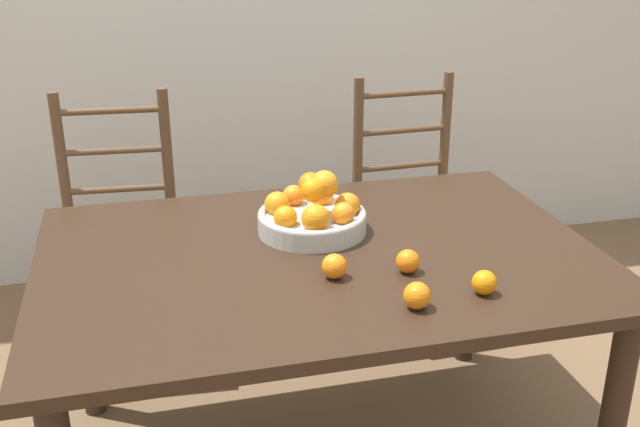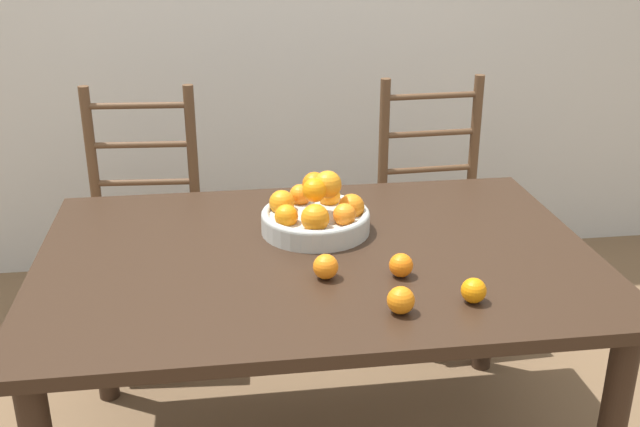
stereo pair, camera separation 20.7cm
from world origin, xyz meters
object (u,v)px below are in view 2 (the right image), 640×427
at_px(orange_loose_2, 401,300).
at_px(chair_left, 142,231).
at_px(orange_loose_1, 401,265).
at_px(orange_loose_3, 474,291).
at_px(fruit_bowl, 316,214).
at_px(chair_right, 437,215).
at_px(orange_loose_0, 324,267).

relative_size(orange_loose_2, chair_left, 0.07).
bearing_deg(orange_loose_1, orange_loose_3, -48.40).
bearing_deg(fruit_bowl, orange_loose_1, -60.79).
xyz_separation_m(orange_loose_2, orange_loose_3, (0.18, 0.03, -0.00)).
bearing_deg(orange_loose_1, chair_right, 67.96).
height_order(orange_loose_0, chair_right, chair_right).
xyz_separation_m(orange_loose_0, orange_loose_1, (0.20, -0.02, -0.00)).
distance_m(fruit_bowl, chair_left, 0.92).
bearing_deg(orange_loose_2, chair_left, 121.29).
bearing_deg(chair_right, fruit_bowl, -133.38).
bearing_deg(chair_left, orange_loose_2, -54.41).
relative_size(fruit_bowl, orange_loose_0, 4.88).
bearing_deg(orange_loose_3, fruit_bowl, 123.75).
relative_size(orange_loose_0, chair_left, 0.06).
bearing_deg(orange_loose_0, fruit_bowl, 86.42).
height_order(orange_loose_0, chair_left, chair_left).
bearing_deg(orange_loose_2, orange_loose_0, 127.04).
distance_m(orange_loose_0, chair_right, 1.16).
bearing_deg(orange_loose_0, orange_loose_3, -27.26).
height_order(orange_loose_2, chair_left, chair_left).
bearing_deg(fruit_bowl, orange_loose_0, -93.58).
bearing_deg(chair_left, orange_loose_3, -47.55).
distance_m(orange_loose_0, orange_loose_2, 0.25).
bearing_deg(orange_loose_3, orange_loose_0, 152.74).
bearing_deg(orange_loose_0, orange_loose_1, -4.58).
distance_m(chair_left, chair_right, 1.14).
height_order(orange_loose_3, chair_right, chair_right).
distance_m(fruit_bowl, orange_loose_2, 0.52).
xyz_separation_m(fruit_bowl, orange_loose_1, (0.18, -0.32, -0.02)).
height_order(fruit_bowl, orange_loose_2, fruit_bowl).
bearing_deg(orange_loose_2, orange_loose_1, 76.14).
bearing_deg(orange_loose_2, chair_right, 69.21).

